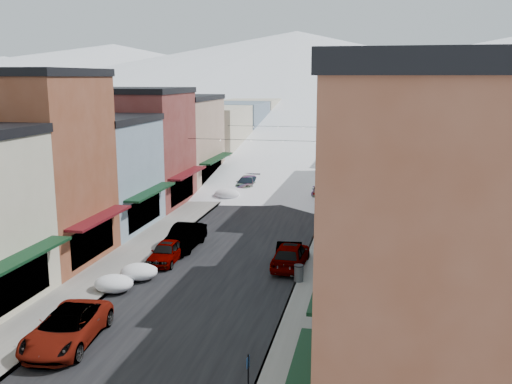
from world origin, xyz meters
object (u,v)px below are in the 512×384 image
at_px(car_silver_sedan, 166,252).
at_px(car_green_sedan, 289,252).
at_px(streetlamp_near, 326,203).
at_px(car_dark_hatch, 185,237).
at_px(trash_can, 299,273).
at_px(car_white_suv, 67,328).

height_order(car_silver_sedan, car_green_sedan, car_green_sedan).
relative_size(car_silver_sedan, streetlamp_near, 1.00).
xyz_separation_m(car_dark_hatch, streetlamp_near, (9.58, 4.28, 1.93)).
distance_m(car_dark_hatch, trash_can, 10.36).
bearing_deg(car_white_suv, car_silver_sedan, 83.46).
height_order(car_white_suv, streetlamp_near, streetlamp_near).
xyz_separation_m(car_white_suv, car_dark_hatch, (0.44, 15.23, 0.05)).
bearing_deg(car_white_suv, car_green_sedan, 53.42).
distance_m(car_silver_sedan, car_dark_hatch, 3.25).
relative_size(car_dark_hatch, streetlamp_near, 1.23).
xyz_separation_m(car_green_sedan, streetlamp_near, (1.83, 6.05, 2.03)).
xyz_separation_m(car_silver_sedan, streetlamp_near, (9.76, 7.53, 2.06)).
distance_m(car_white_suv, car_silver_sedan, 11.99).
bearing_deg(car_dark_hatch, streetlamp_near, 24.78).
relative_size(trash_can, streetlamp_near, 0.24).
relative_size(car_green_sedan, trash_can, 4.55).
bearing_deg(car_green_sedan, trash_can, 101.31).
relative_size(car_dark_hatch, trash_can, 5.15).
height_order(car_white_suv, car_dark_hatch, car_dark_hatch).
height_order(car_dark_hatch, trash_can, car_dark_hatch).
distance_m(car_green_sedan, streetlamp_near, 6.64).
distance_m(car_white_suv, streetlamp_near, 22.03).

